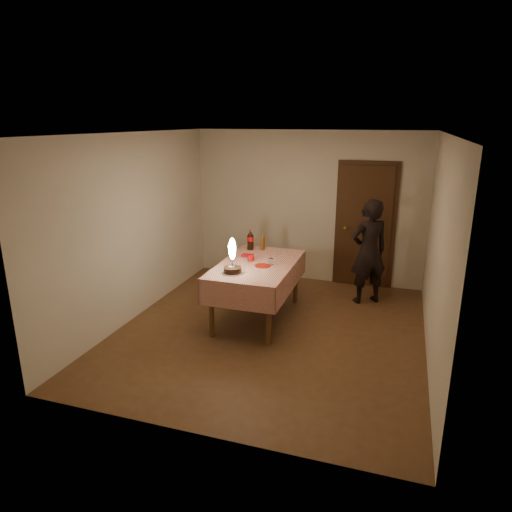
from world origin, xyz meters
name	(u,v)px	position (x,y,z in m)	size (l,w,h in m)	color
ground	(270,331)	(0.00, 0.00, 0.00)	(4.00, 4.50, 0.01)	brown
room_shell	(276,210)	(0.03, 0.08, 1.65)	(4.04, 4.54, 2.62)	beige
dining_table	(257,271)	(-0.30, 0.35, 0.72)	(1.02, 1.72, 0.83)	brown
birthday_cake	(232,263)	(-0.48, -0.15, 0.97)	(0.29, 0.29, 0.47)	white
red_plate	(263,266)	(-0.19, 0.25, 0.83)	(0.22, 0.22, 0.01)	#B41A0C
red_cup	(251,258)	(-0.41, 0.41, 0.88)	(0.08, 0.08, 0.10)	red
clear_cup	(271,262)	(-0.10, 0.35, 0.88)	(0.07, 0.07, 0.09)	white
napkin_stack	(247,255)	(-0.55, 0.64, 0.84)	(0.15, 0.15, 0.02)	#A31217
cola_bottle	(250,240)	(-0.62, 0.99, 0.98)	(0.10, 0.10, 0.32)	black
amber_bottle_left	(263,242)	(-0.43, 1.04, 0.95)	(0.06, 0.06, 0.26)	#613610
photographer	(369,252)	(1.13, 1.46, 0.82)	(0.71, 0.65, 1.63)	black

